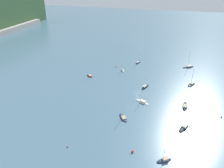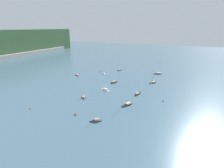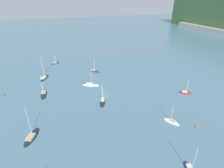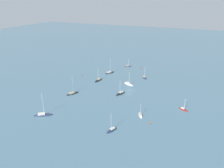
% 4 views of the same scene
% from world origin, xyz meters
% --- Properties ---
extents(ground_plane, '(600.00, 600.00, 0.00)m').
position_xyz_m(ground_plane, '(0.00, 0.00, 0.00)').
color(ground_plane, slate).
extents(sailboat_0, '(7.21, 6.07, 8.05)m').
position_xyz_m(sailboat_0, '(-24.61, 2.36, 0.07)').
color(sailboat_0, '#232D4C').
rests_on(sailboat_0, ground_plane).
extents(sailboat_1, '(6.78, 8.60, 12.25)m').
position_xyz_m(sailboat_1, '(44.27, -26.03, 0.12)').
color(sailboat_1, '#232D4C').
rests_on(sailboat_1, ground_plane).
extents(sailboat_2, '(4.98, 5.82, 6.54)m').
position_xyz_m(sailboat_2, '(-44.59, -16.96, 0.13)').
color(sailboat_2, '#232D4C').
rests_on(sailboat_2, ground_plane).
extents(sailboat_3, '(8.46, 5.69, 10.82)m').
position_xyz_m(sailboat_3, '(17.90, -27.37, 0.12)').
color(sailboat_3, black).
rests_on(sailboat_3, ground_plane).
extents(sailboat_4, '(7.50, 4.45, 9.23)m').
position_xyz_m(sailboat_4, '(7.00, -2.41, 0.11)').
color(sailboat_4, black).
rests_on(sailboat_4, ground_plane).
extents(sailboat_5, '(5.75, 8.19, 8.54)m').
position_xyz_m(sailboat_5, '(-8.97, -3.39, 0.12)').
color(sailboat_5, silver).
rests_on(sailboat_5, ground_plane).
extents(sailboat_6, '(8.69, 5.77, 11.83)m').
position_xyz_m(sailboat_6, '(-24.06, -23.48, 0.13)').
color(sailboat_6, black).
rests_on(sailboat_6, ground_plane).
extents(sailboat_7, '(8.72, 3.01, 9.73)m').
position_xyz_m(sailboat_7, '(-7.19, -23.82, 0.08)').
color(sailboat_7, black).
rests_on(sailboat_7, ground_plane).
extents(sailboat_8, '(5.42, 3.87, 7.01)m').
position_xyz_m(sailboat_8, '(25.90, 15.29, 0.08)').
color(sailboat_8, white).
rests_on(sailboat_8, ground_plane).
extents(sailboat_9, '(4.14, 5.31, 6.96)m').
position_xyz_m(sailboat_9, '(11.87, 32.77, 0.07)').
color(sailboat_9, maroon).
rests_on(sailboat_9, ground_plane).
extents(sailboat_10, '(6.13, 3.63, 9.02)m').
position_xyz_m(sailboat_10, '(42.55, 8.14, 0.10)').
color(sailboat_10, '#232D4C').
rests_on(sailboat_10, ground_plane).
extents(mooring_buoy_0, '(0.55, 0.55, 0.55)m').
position_xyz_m(mooring_buoy_0, '(-47.93, 17.61, 0.28)').
color(mooring_buoy_0, orange).
rests_on(mooring_buoy_0, ground_plane).
extents(mooring_buoy_1, '(0.86, 0.86, 0.86)m').
position_xyz_m(mooring_buoy_1, '(-43.72, -5.82, 0.43)').
color(mooring_buoy_1, red).
rests_on(mooring_buoy_1, ground_plane).
extents(mooring_buoy_2, '(0.63, 0.63, 0.63)m').
position_xyz_m(mooring_buoy_2, '(-11.80, -39.28, 0.32)').
color(mooring_buoy_2, red).
rests_on(mooring_buoy_2, ground_plane).
extents(mooring_buoy_3, '(0.72, 0.72, 0.72)m').
position_xyz_m(mooring_buoy_3, '(30.74, 21.11, 0.36)').
color(mooring_buoy_3, orange).
rests_on(mooring_buoy_3, ground_plane).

